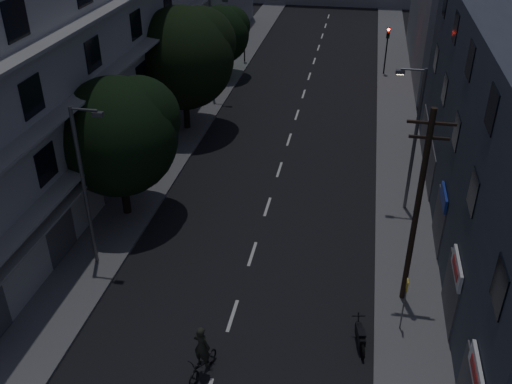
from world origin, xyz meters
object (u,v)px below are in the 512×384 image
(motorcycle, at_px, (360,337))
(cyclist, at_px, (203,358))
(utility_pole, at_px, (417,207))
(bus_stop_sign, at_px, (405,296))

(motorcycle, xyz_separation_m, cyclist, (-5.81, -2.55, 0.33))
(motorcycle, distance_m, cyclist, 6.35)
(utility_pole, height_order, cyclist, utility_pole)
(bus_stop_sign, xyz_separation_m, cyclist, (-7.43, -3.71, -1.09))
(utility_pole, distance_m, bus_stop_sign, 3.59)
(motorcycle, bearing_deg, utility_pole, 49.20)
(bus_stop_sign, relative_size, motorcycle, 1.37)
(bus_stop_sign, bearing_deg, utility_pole, 85.43)
(cyclist, bearing_deg, utility_pole, 54.55)
(utility_pole, xyz_separation_m, cyclist, (-7.60, -5.72, -4.07))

